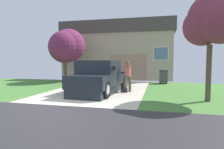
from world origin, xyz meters
name	(u,v)px	position (x,y,z in m)	size (l,w,h in m)	color
ground	(37,122)	(0.00, -1.86, -0.01)	(29.20, 18.60, 0.18)	#BEB6A2
pickup_truck	(100,78)	(0.27, 3.20, 0.75)	(2.22, 5.25, 1.71)	black
person_with_hat	(128,74)	(1.69, 3.73, 0.95)	(0.44, 0.44, 1.72)	brown
handbag	(124,90)	(1.53, 3.58, 0.14)	(0.35, 0.16, 0.45)	#232328
house_with_garage	(120,51)	(-0.53, 12.60, 2.69)	(10.44, 5.56, 5.31)	tan
front_yard_tree	(66,46)	(-3.89, 7.64, 2.86)	(2.95, 3.03, 4.24)	brown
neighbor_tree	(213,21)	(5.42, 2.18, 3.30)	(2.27, 2.35, 4.47)	brown
wheeled_trash_bin	(163,76)	(3.67, 8.19, 0.55)	(0.60, 0.72, 1.02)	#424247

